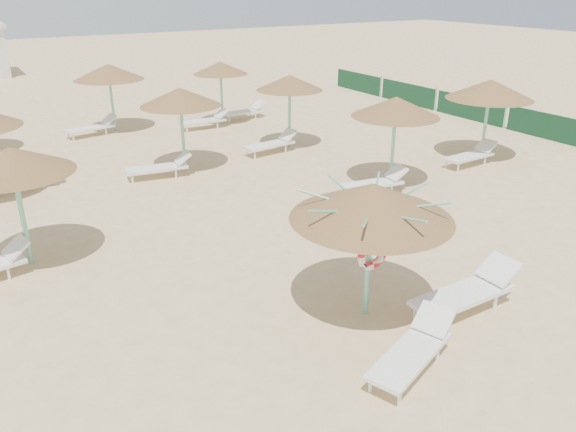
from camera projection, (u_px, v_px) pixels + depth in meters
ground at (361, 312)px, 10.62m from camera, size 120.00×120.00×0.00m
main_palapa at (372, 202)px, 9.73m from camera, size 2.90×2.90×2.60m
lounger_main_a at (414, 349)px, 8.98m from camera, size 2.10×1.27×0.73m
lounger_main_b at (468, 291)px, 10.57m from camera, size 2.31×0.72×0.84m
palapa_field at (193, 96)px, 18.21m from camera, size 18.90×13.72×2.72m
windbreak_fence at (470, 108)px, 24.97m from camera, size 0.08×19.84×1.10m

